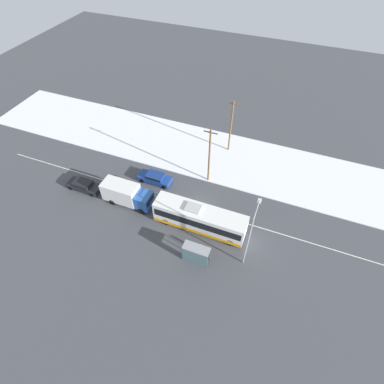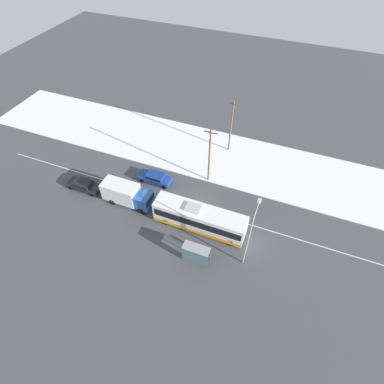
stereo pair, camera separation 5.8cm
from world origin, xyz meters
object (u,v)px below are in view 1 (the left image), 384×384
city_bus (200,218)px  utility_pole_snowlot (231,126)px  bus_shelter (195,254)px  streetlamp (251,233)px  box_truck (126,194)px  utility_pole_roadside (209,156)px  pedestrian_at_stop (201,247)px  sedan_car (155,178)px  parked_car_near_truck (84,185)px

city_bus → utility_pole_snowlot: size_ratio=1.30×
bus_shelter → streetlamp: (5.02, 2.41, 3.39)m
box_truck → utility_pole_snowlot: (9.20, 15.19, 2.82)m
city_bus → utility_pole_roadside: utility_pole_roadside is taller
pedestrian_at_stop → sedan_car: bearing=139.9°
box_truck → pedestrian_at_stop: size_ratio=4.12×
city_bus → utility_pole_roadside: (-1.71, 8.03, 2.89)m
city_bus → streetlamp: streetlamp is taller
utility_pole_roadside → utility_pole_snowlot: size_ratio=1.01×
sedan_car → pedestrian_at_stop: pedestrian_at_stop is taller
utility_pole_snowlot → parked_car_near_truck: bearing=-136.3°
city_bus → sedan_car: size_ratio=2.40×
sedan_car → pedestrian_at_stop: 12.90m
pedestrian_at_stop → utility_pole_roadside: (-3.06, 11.31, 3.57)m
utility_pole_snowlot → box_truck: bearing=-121.2°
streetlamp → utility_pole_roadside: 13.02m
sedan_car → box_truck: bearing=71.0°
pedestrian_at_stop → bus_shelter: (-0.11, -1.39, 0.70)m
pedestrian_at_stop → city_bus: bearing=112.4°
city_bus → sedan_car: city_bus is taller
pedestrian_at_stop → utility_pole_snowlot: utility_pole_snowlot is taller
parked_car_near_truck → utility_pole_snowlot: size_ratio=0.55×
parked_car_near_truck → pedestrian_at_stop: pedestrian_at_stop is taller
sedan_car → parked_car_near_truck: bearing=29.8°
city_bus → streetlamp: bearing=-19.9°
sedan_car → parked_car_near_truck: sedan_car is taller
pedestrian_at_stop → bus_shelter: 1.56m
box_truck → utility_pole_roadside: size_ratio=0.75×
box_truck → bus_shelter: bearing=-23.4°
streetlamp → sedan_car: bearing=153.8°
streetlamp → utility_pole_roadside: bearing=127.8°
sedan_car → pedestrian_at_stop: size_ratio=2.94×
city_bus → bus_shelter: bearing=-75.1°
city_bus → box_truck: 10.16m
sedan_car → pedestrian_at_stop: (9.87, -8.31, 0.19)m
bus_shelter → streetlamp: streetlamp is taller
city_bus → pedestrian_at_stop: (1.35, -3.28, -0.68)m
parked_car_near_truck → streetlamp: 23.72m
sedan_car → parked_car_near_truck: (-8.42, -4.81, -0.04)m
sedan_car → utility_pole_snowlot: bearing=-125.9°
city_bus → utility_pole_roadside: bearing=102.0°
sedan_car → utility_pole_snowlot: size_ratio=0.54×
utility_pole_snowlot → city_bus: bearing=-86.4°
parked_car_near_truck → pedestrian_at_stop: 18.62m
city_bus → bus_shelter: 4.83m
utility_pole_snowlot → sedan_car: bearing=-125.9°
utility_pole_roadside → utility_pole_snowlot: 7.47m
bus_shelter → utility_pole_roadside: bearing=103.1°
streetlamp → utility_pole_roadside: utility_pole_roadside is taller
streetlamp → utility_pole_snowlot: 19.14m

